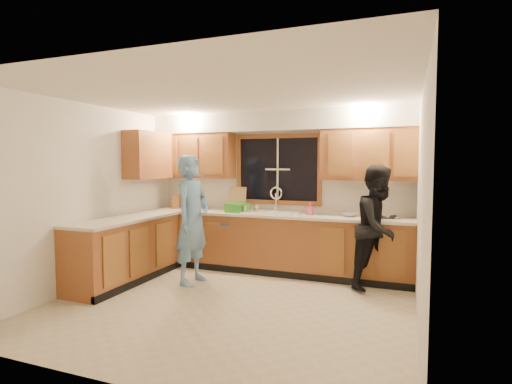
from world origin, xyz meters
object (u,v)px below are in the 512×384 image
man (192,219)px  soap_bottle (310,208)px  knife_block (176,202)px  sink (272,217)px  bowl (349,215)px  dishwasher (223,242)px  woman (379,227)px  stove (97,259)px  dish_crate (238,208)px

man → soap_bottle: man is taller
knife_block → sink: bearing=-24.7°
bowl → man: bearing=-153.6°
dishwasher → woman: bearing=-7.2°
man → bowl: (2.04, 1.01, 0.04)m
knife_block → bowl: size_ratio=1.08×
woman → soap_bottle: size_ratio=9.40×
knife_block → bowl: bearing=-23.5°
sink → dishwasher: bearing=-179.0°
soap_bottle → bowl: size_ratio=0.80×
knife_block → dishwasher: bearing=-26.7°
stove → dish_crate: 2.21m
knife_block → soap_bottle: knife_block is taller
stove → soap_bottle: soap_bottle is taller
woman → soap_bottle: bearing=102.6°
man → soap_bottle: 1.79m
dishwasher → stove: size_ratio=0.91×
man → stove: bearing=135.6°
dishwasher → soap_bottle: (1.44, 0.09, 0.60)m
dishwasher → stove: bearing=-117.7°
stove → dish_crate: dish_crate is taller
sink → woman: woman is taller
soap_bottle → dishwasher: bearing=-176.4°
stove → woman: (3.43, 1.50, 0.39)m
sink → dishwasher: size_ratio=1.05×
woman → knife_block: bearing=117.7°
sink → woman: size_ratio=0.51×
knife_block → soap_bottle: (2.35, 0.04, -0.03)m
sink → woman: (1.63, -0.33, -0.03)m
sink → knife_block: sink is taller
dishwasher → knife_block: 1.11m
stove → bowl: (2.98, 1.86, 0.50)m
man → knife_block: size_ratio=7.54×
soap_bottle → stove: bearing=-141.5°
dishwasher → knife_block: (-0.91, 0.05, 0.63)m
man → soap_bottle: bearing=-50.3°
man → soap_bottle: (1.44, 1.05, 0.10)m
stove → soap_bottle: bearing=38.5°
man → woman: man is taller
dishwasher → stove: (-0.95, -1.81, 0.04)m
dish_crate → dishwasher: bearing=167.3°
woman → stove: bearing=147.4°
sink → dish_crate: size_ratio=2.77×
woman → knife_block: woman is taller
stove → soap_bottle: 3.10m
dishwasher → dish_crate: 0.66m
sink → dishwasher: sink is taller
sink → man: man is taller
stove → dish_crate: size_ratio=2.90×
dish_crate → bowl: (1.73, 0.12, -0.05)m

